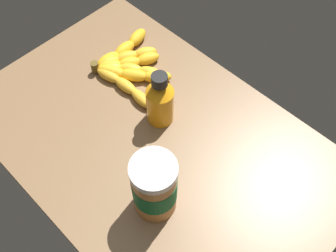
{
  "coord_description": "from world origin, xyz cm",
  "views": [
    {
      "loc": [
        34.94,
        -30.71,
        75.98
      ],
      "look_at": [
        2.41,
        2.46,
        5.08
      ],
      "focal_mm": 41.09,
      "sensor_mm": 36.0,
      "label": 1
    }
  ],
  "objects": [
    {
      "name": "ground_plane",
      "position": [
        0.0,
        0.0,
        -2.11
      ],
      "size": [
        86.95,
        56.41,
        4.22
      ],
      "primitive_type": "cube",
      "color": "brown"
    },
    {
      "name": "peanut_butter_jar",
      "position": [
        11.72,
        -10.74,
        8.06
      ],
      "size": [
        8.87,
        8.87,
        16.17
      ],
      "color": "#B27238",
      "rests_on": "ground_plane"
    },
    {
      "name": "honey_bottle",
      "position": [
        -3.01,
        5.4,
        6.66
      ],
      "size": [
        6.45,
        6.45,
        14.98
      ],
      "color": "orange",
      "rests_on": "ground_plane"
    },
    {
      "name": "banana_bunch",
      "position": [
        -19.59,
        10.13,
        1.56
      ],
      "size": [
        21.91,
        19.99,
        3.3
      ],
      "color": "gold",
      "rests_on": "ground_plane"
    }
  ]
}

